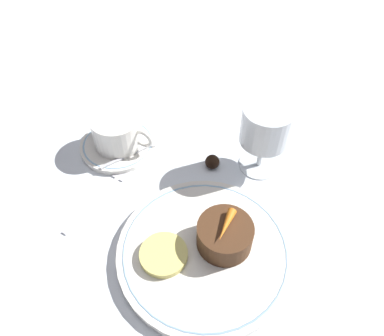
{
  "coord_description": "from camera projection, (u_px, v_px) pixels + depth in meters",
  "views": [
    {
      "loc": [
        0.12,
        -0.27,
        0.47
      ],
      "look_at": [
        -0.04,
        0.07,
        0.04
      ],
      "focal_mm": 35.0,
      "sensor_mm": 36.0,
      "label": 1
    }
  ],
  "objects": [
    {
      "name": "ground_plane",
      "position": [
        197.0,
        226.0,
        0.55
      ],
      "size": [
        3.0,
        3.0,
        0.0
      ],
      "primitive_type": "plane",
      "color": "white"
    },
    {
      "name": "dinner_plate",
      "position": [
        205.0,
        251.0,
        0.52
      ],
      "size": [
        0.24,
        0.24,
        0.01
      ],
      "color": "white",
      "rests_on": "ground_plane"
    },
    {
      "name": "saucer",
      "position": [
        118.0,
        145.0,
        0.65
      ],
      "size": [
        0.13,
        0.13,
        0.01
      ],
      "color": "white",
      "rests_on": "ground_plane"
    },
    {
      "name": "coffee_cup",
      "position": [
        117.0,
        131.0,
        0.63
      ],
      "size": [
        0.11,
        0.08,
        0.06
      ],
      "color": "white",
      "rests_on": "saucer"
    },
    {
      "name": "spoon",
      "position": [
        138.0,
        151.0,
        0.64
      ],
      "size": [
        0.07,
        0.1,
        0.0
      ],
      "color": "silver",
      "rests_on": "saucer"
    },
    {
      "name": "wine_glass",
      "position": [
        266.0,
        129.0,
        0.57
      ],
      "size": [
        0.08,
        0.08,
        0.12
      ],
      "color": "silver",
      "rests_on": "ground_plane"
    },
    {
      "name": "fork",
      "position": [
        111.0,
        185.0,
        0.6
      ],
      "size": [
        0.03,
        0.17,
        0.01
      ],
      "color": "silver",
      "rests_on": "ground_plane"
    },
    {
      "name": "dessert_cake",
      "position": [
        225.0,
        235.0,
        0.5
      ],
      "size": [
        0.08,
        0.08,
        0.04
      ],
      "color": "#4C2D19",
      "rests_on": "dinner_plate"
    },
    {
      "name": "carrot_garnish",
      "position": [
        226.0,
        225.0,
        0.48
      ],
      "size": [
        0.01,
        0.05,
        0.01
      ],
      "color": "orange",
      "rests_on": "dessert_cake"
    },
    {
      "name": "pineapple_slice",
      "position": [
        164.0,
        255.0,
        0.5
      ],
      "size": [
        0.07,
        0.07,
        0.01
      ],
      "color": "#EFE075",
      "rests_on": "dinner_plate"
    },
    {
      "name": "chocolate_truffle",
      "position": [
        212.0,
        162.0,
        0.62
      ],
      "size": [
        0.02,
        0.02,
        0.02
      ],
      "color": "black",
      "rests_on": "ground_plane"
    }
  ]
}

